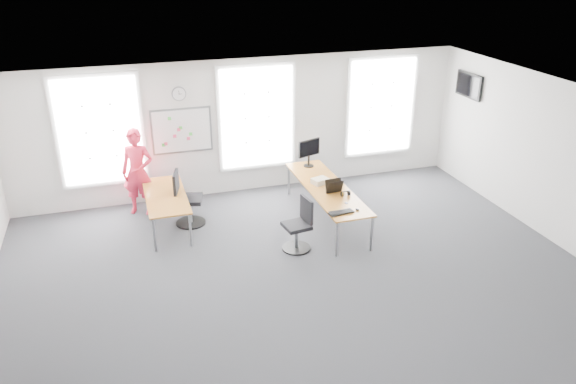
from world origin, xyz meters
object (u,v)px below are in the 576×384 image
object	(u,v)px
chair_left	(186,201)
keyboard	(341,213)
desk_right	(326,189)
chair_right	(299,227)
desk_left	(166,198)
person	(138,172)
headphones	(345,194)
monitor	(309,150)

from	to	relation	value
chair_left	keyboard	world-z (taller)	chair_left
desk_right	chair_right	bearing A→B (deg)	-132.92
desk_left	chair_right	world-z (taller)	chair_right
chair_left	keyboard	distance (m)	3.18
person	headphones	distance (m)	4.26
desk_left	person	distance (m)	1.00
chair_right	chair_left	bearing A→B (deg)	-139.72
desk_left	person	size ratio (longest dim) A/B	1.06
chair_left	desk_right	bearing A→B (deg)	-89.25
chair_right	headphones	bearing A→B (deg)	104.14
chair_right	person	xyz separation A→B (m)	(-2.68, 2.44, 0.48)
desk_left	chair_left	world-z (taller)	chair_left
chair_left	monitor	xyz separation A→B (m)	(2.77, 0.51, 0.61)
chair_left	headphones	size ratio (longest dim) A/B	6.19
chair_right	keyboard	xyz separation A→B (m)	(0.72, -0.23, 0.30)
desk_right	keyboard	xyz separation A→B (m)	(-0.17, -1.19, 0.06)
person	chair_right	bearing A→B (deg)	-21.06
desk_left	desk_right	bearing A→B (deg)	-11.35
person	keyboard	size ratio (longest dim) A/B	3.89
desk_left	headphones	xyz separation A→B (m)	(3.31, -1.14, 0.13)
chair_right	person	size ratio (longest dim) A/B	0.55
desk_right	chair_right	world-z (taller)	chair_right
headphones	keyboard	bearing A→B (deg)	-135.99
desk_right	desk_left	size ratio (longest dim) A/B	1.54
desk_right	keyboard	bearing A→B (deg)	-98.26
desk_left	monitor	distance (m)	3.24
chair_left	monitor	bearing A→B (deg)	-65.20
chair_right	chair_left	size ratio (longest dim) A/B	0.89
desk_left	monitor	bearing A→B (deg)	9.81
chair_right	monitor	bearing A→B (deg)	148.20
chair_right	keyboard	world-z (taller)	chair_right
chair_left	keyboard	size ratio (longest dim) A/B	2.39
desk_right	headphones	distance (m)	0.56
desk_left	keyboard	bearing A→B (deg)	-31.70
keyboard	monitor	distance (m)	2.40
desk_right	chair_left	size ratio (longest dim) A/B	2.67
desk_left	person	world-z (taller)	person
chair_right	chair_left	xyz separation A→B (m)	(-1.84, 1.63, 0.05)
headphones	monitor	distance (m)	1.73
keyboard	headphones	distance (m)	0.77
desk_left	chair_right	xyz separation A→B (m)	(2.23, -1.59, -0.21)
keyboard	headphones	bearing A→B (deg)	52.53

